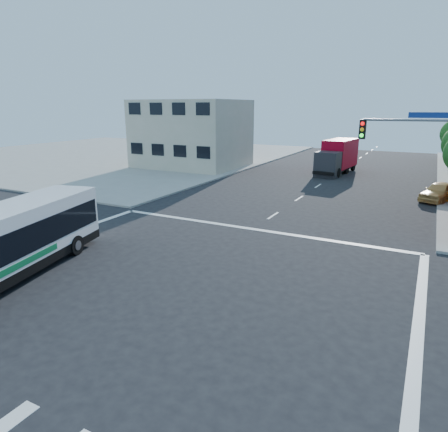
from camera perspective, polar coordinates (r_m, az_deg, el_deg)
The scene contains 6 objects.
ground at distance 16.80m, azimuth -9.09°, elevation -10.46°, with size 120.00×120.00×0.00m, color black.
sidewalk_nw at distance 64.93m, azimuth -15.87°, elevation 8.48°, with size 50.00×50.00×0.15m, color gray.
building_west at distance 49.63m, azimuth -4.62°, elevation 11.60°, with size 12.06×10.06×8.00m.
signal_mast_ne at distance 22.77m, azimuth 27.28°, elevation 7.95°, with size 7.91×1.13×8.07m.
box_truck at distance 46.57m, azimuth 15.84°, elevation 8.08°, with size 3.21×8.38×3.68m.
parked_car at distance 35.84m, azimuth 28.46°, elevation 3.08°, with size 1.80×4.47×1.52m, color #E3B05E.
Camera 1 is at (9.18, -12.04, 7.28)m, focal length 32.00 mm.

